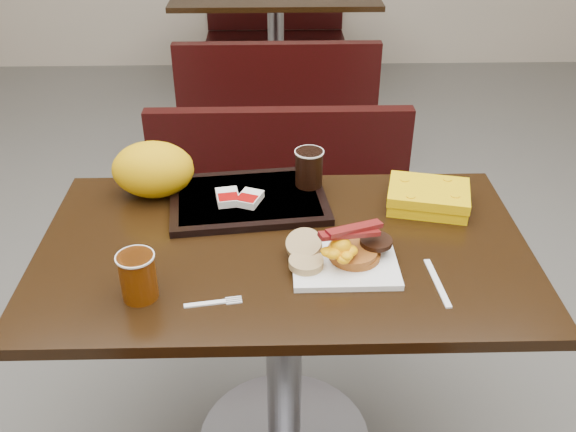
{
  "coord_description": "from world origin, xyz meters",
  "views": [
    {
      "loc": [
        -0.02,
        -1.28,
        1.65
      ],
      "look_at": [
        0.01,
        0.02,
        0.82
      ],
      "focal_mm": 39.67,
      "sensor_mm": 36.0,
      "label": 1
    }
  ],
  "objects_px": {
    "hashbrown_sleeve_left": "(228,197)",
    "clamshell": "(428,197)",
    "bench_near_n": "(280,222)",
    "paper_bag": "(153,169)",
    "table_near": "(284,355)",
    "pancake_stack": "(355,252)",
    "coffee_cup_far": "(309,168)",
    "tray": "(248,199)",
    "coffee_cup_near": "(138,277)",
    "hashbrown_sleeve_right": "(249,199)",
    "fork": "(205,304)",
    "bench_far_n": "(275,25)",
    "platter": "(345,264)",
    "knife": "(437,283)",
    "bench_far_s": "(277,99)",
    "table_far": "(276,54)"
  },
  "relations": [
    {
      "from": "coffee_cup_near",
      "to": "hashbrown_sleeve_right",
      "type": "xyz_separation_m",
      "value": [
        0.23,
        0.36,
        -0.02
      ]
    },
    {
      "from": "bench_near_n",
      "to": "tray",
      "type": "xyz_separation_m",
      "value": [
        -0.09,
        -0.5,
        0.4
      ]
    },
    {
      "from": "knife",
      "to": "tray",
      "type": "height_order",
      "value": "tray"
    },
    {
      "from": "tray",
      "to": "bench_near_n",
      "type": "bearing_deg",
      "value": 73.01
    },
    {
      "from": "bench_far_n",
      "to": "coffee_cup_near",
      "type": "relative_size",
      "value": 9.15
    },
    {
      "from": "hashbrown_sleeve_right",
      "to": "table_far",
      "type": "bearing_deg",
      "value": 109.51
    },
    {
      "from": "table_far",
      "to": "hashbrown_sleeve_left",
      "type": "height_order",
      "value": "hashbrown_sleeve_left"
    },
    {
      "from": "knife",
      "to": "paper_bag",
      "type": "distance_m",
      "value": 0.81
    },
    {
      "from": "table_near",
      "to": "pancake_stack",
      "type": "bearing_deg",
      "value": -24.32
    },
    {
      "from": "platter",
      "to": "pancake_stack",
      "type": "bearing_deg",
      "value": 35.99
    },
    {
      "from": "bench_far_s",
      "to": "platter",
      "type": "height_order",
      "value": "platter"
    },
    {
      "from": "bench_near_n",
      "to": "tray",
      "type": "bearing_deg",
      "value": -100.45
    },
    {
      "from": "platter",
      "to": "clamshell",
      "type": "bearing_deg",
      "value": 46.1
    },
    {
      "from": "table_near",
      "to": "hashbrown_sleeve_left",
      "type": "relative_size",
      "value": 15.25
    },
    {
      "from": "coffee_cup_far",
      "to": "paper_bag",
      "type": "xyz_separation_m",
      "value": [
        -0.42,
        -0.01,
        0.01
      ]
    },
    {
      "from": "bench_far_s",
      "to": "hashbrown_sleeve_left",
      "type": "distance_m",
      "value": 1.78
    },
    {
      "from": "bench_far_s",
      "to": "bench_near_n",
      "type": "bearing_deg",
      "value": -90.0
    },
    {
      "from": "bench_near_n",
      "to": "table_far",
      "type": "xyz_separation_m",
      "value": [
        0.0,
        1.9,
        0.02
      ]
    },
    {
      "from": "knife",
      "to": "clamshell",
      "type": "bearing_deg",
      "value": 168.04
    },
    {
      "from": "coffee_cup_near",
      "to": "fork",
      "type": "xyz_separation_m",
      "value": [
        0.14,
        -0.03,
        -0.05
      ]
    },
    {
      "from": "coffee_cup_far",
      "to": "coffee_cup_near",
      "type": "bearing_deg",
      "value": -130.88
    },
    {
      "from": "coffee_cup_near",
      "to": "table_near",
      "type": "bearing_deg",
      "value": 31.1
    },
    {
      "from": "bench_far_n",
      "to": "platter",
      "type": "distance_m",
      "value": 3.42
    },
    {
      "from": "pancake_stack",
      "to": "knife",
      "type": "distance_m",
      "value": 0.2
    },
    {
      "from": "fork",
      "to": "hashbrown_sleeve_right",
      "type": "distance_m",
      "value": 0.4
    },
    {
      "from": "bench_near_n",
      "to": "clamshell",
      "type": "relative_size",
      "value": 4.75
    },
    {
      "from": "coffee_cup_near",
      "to": "fork",
      "type": "height_order",
      "value": "coffee_cup_near"
    },
    {
      "from": "hashbrown_sleeve_left",
      "to": "clamshell",
      "type": "height_order",
      "value": "clamshell"
    },
    {
      "from": "bench_near_n",
      "to": "paper_bag",
      "type": "relative_size",
      "value": 4.51
    },
    {
      "from": "fork",
      "to": "coffee_cup_far",
      "type": "relative_size",
      "value": 1.21
    },
    {
      "from": "table_near",
      "to": "platter",
      "type": "distance_m",
      "value": 0.42
    },
    {
      "from": "bench_far_s",
      "to": "pancake_stack",
      "type": "relative_size",
      "value": 8.25
    },
    {
      "from": "hashbrown_sleeve_right",
      "to": "coffee_cup_near",
      "type": "bearing_deg",
      "value": -100.65
    },
    {
      "from": "fork",
      "to": "bench_near_n",
      "type": "bearing_deg",
      "value": 70.24
    },
    {
      "from": "bench_far_n",
      "to": "table_near",
      "type": "bearing_deg",
      "value": -90.0
    },
    {
      "from": "pancake_stack",
      "to": "hashbrown_sleeve_right",
      "type": "relative_size",
      "value": 1.6
    },
    {
      "from": "bench_near_n",
      "to": "platter",
      "type": "distance_m",
      "value": 0.9
    },
    {
      "from": "hashbrown_sleeve_right",
      "to": "paper_bag",
      "type": "relative_size",
      "value": 0.34
    },
    {
      "from": "tray",
      "to": "table_far",
      "type": "bearing_deg",
      "value": 81.27
    },
    {
      "from": "coffee_cup_far",
      "to": "table_far",
      "type": "bearing_deg",
      "value": 91.84
    },
    {
      "from": "platter",
      "to": "tray",
      "type": "xyz_separation_m",
      "value": [
        -0.23,
        0.29,
        0.0
      ]
    },
    {
      "from": "knife",
      "to": "paper_bag",
      "type": "bearing_deg",
      "value": -125.0
    },
    {
      "from": "table_near",
      "to": "coffee_cup_far",
      "type": "bearing_deg",
      "value": 73.98
    },
    {
      "from": "platter",
      "to": "knife",
      "type": "relative_size",
      "value": 1.42
    },
    {
      "from": "bench_near_n",
      "to": "bench_far_s",
      "type": "height_order",
      "value": "same"
    },
    {
      "from": "bench_near_n",
      "to": "table_far",
      "type": "relative_size",
      "value": 0.83
    },
    {
      "from": "pancake_stack",
      "to": "platter",
      "type": "bearing_deg",
      "value": -143.63
    },
    {
      "from": "fork",
      "to": "paper_bag",
      "type": "bearing_deg",
      "value": 101.21
    },
    {
      "from": "platter",
      "to": "knife",
      "type": "height_order",
      "value": "platter"
    },
    {
      "from": "bench_far_s",
      "to": "fork",
      "type": "distance_m",
      "value": 2.16
    }
  ]
}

